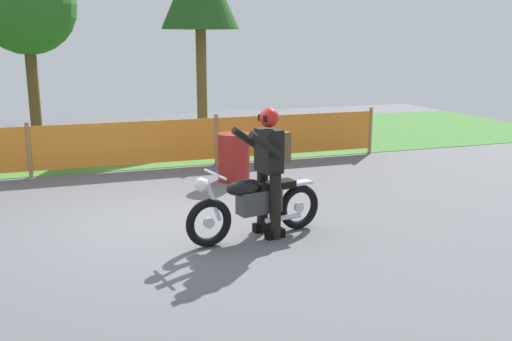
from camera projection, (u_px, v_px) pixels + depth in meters
name	position (u px, v px, depth m)	size (l,w,h in m)	color
ground	(157.00, 223.00, 8.00)	(24.00, 24.00, 0.02)	#5B5B60
grass_verge	(115.00, 144.00, 13.99)	(24.00, 6.08, 0.01)	#427A33
barrier_fence	(127.00, 144.00, 11.07)	(10.91, 0.08, 1.05)	#997547
tree_near_left	(26.00, 6.00, 13.87)	(2.44, 2.44, 4.60)	brown
motorcycle_lead	(255.00, 204.00, 7.30)	(1.96, 0.65, 0.94)	black
rider_lead	(269.00, 165.00, 7.30)	(0.74, 0.62, 1.69)	black
oil_drum	(234.00, 157.00, 10.29)	(0.58, 0.58, 0.88)	maroon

